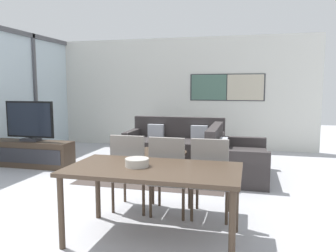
{
  "coord_description": "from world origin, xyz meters",
  "views": [
    {
      "loc": [
        1.94,
        -2.46,
        1.56
      ],
      "look_at": [
        0.7,
        2.48,
        0.95
      ],
      "focal_mm": 35.0,
      "sensor_mm": 36.0,
      "label": 1
    }
  ],
  "objects_px": {
    "sofa_side": "(233,161)",
    "dining_chair_right": "(211,175)",
    "dining_chair_centre": "(169,173)",
    "coffee_table": "(159,157)",
    "television": "(30,121)",
    "fruit_bowl": "(137,162)",
    "dining_chair_left": "(131,170)",
    "tv_console": "(31,154)",
    "sofa_main": "(176,146)",
    "dining_table": "(153,175)"
  },
  "relations": [
    {
      "from": "dining_chair_left",
      "to": "dining_chair_right",
      "type": "xyz_separation_m",
      "value": [
        1.0,
        -0.02,
        0.0
      ]
    },
    {
      "from": "dining_chair_centre",
      "to": "tv_console",
      "type": "bearing_deg",
      "value": 151.55
    },
    {
      "from": "dining_chair_left",
      "to": "fruit_bowl",
      "type": "xyz_separation_m",
      "value": [
        0.33,
        -0.69,
        0.27
      ]
    },
    {
      "from": "tv_console",
      "to": "dining_table",
      "type": "xyz_separation_m",
      "value": [
        3.22,
        -2.4,
        0.43
      ]
    },
    {
      "from": "dining_table",
      "to": "dining_chair_right",
      "type": "relative_size",
      "value": 1.77
    },
    {
      "from": "sofa_main",
      "to": "sofa_side",
      "type": "relative_size",
      "value": 1.34
    },
    {
      "from": "sofa_side",
      "to": "dining_chair_centre",
      "type": "xyz_separation_m",
      "value": [
        -0.66,
        -1.97,
        0.25
      ]
    },
    {
      "from": "sofa_main",
      "to": "television",
      "type": "bearing_deg",
      "value": -150.79
    },
    {
      "from": "sofa_side",
      "to": "dining_chair_centre",
      "type": "bearing_deg",
      "value": 161.35
    },
    {
      "from": "sofa_main",
      "to": "dining_chair_right",
      "type": "bearing_deg",
      "value": -70.4
    },
    {
      "from": "dining_chair_right",
      "to": "sofa_main",
      "type": "bearing_deg",
      "value": 109.6
    },
    {
      "from": "tv_console",
      "to": "sofa_side",
      "type": "bearing_deg",
      "value": 3.25
    },
    {
      "from": "tv_console",
      "to": "television",
      "type": "height_order",
      "value": "television"
    },
    {
      "from": "television",
      "to": "dining_chair_centre",
      "type": "distance_m",
      "value": 3.68
    },
    {
      "from": "television",
      "to": "dining_chair_centre",
      "type": "bearing_deg",
      "value": -28.46
    },
    {
      "from": "dining_table",
      "to": "dining_chair_right",
      "type": "height_order",
      "value": "dining_chair_right"
    },
    {
      "from": "television",
      "to": "tv_console",
      "type": "bearing_deg",
      "value": -90.0
    },
    {
      "from": "tv_console",
      "to": "dining_chair_left",
      "type": "relative_size",
      "value": 1.73
    },
    {
      "from": "television",
      "to": "dining_table",
      "type": "xyz_separation_m",
      "value": [
        3.22,
        -2.41,
        -0.21
      ]
    },
    {
      "from": "dining_chair_left",
      "to": "dining_chair_centre",
      "type": "distance_m",
      "value": 0.5
    },
    {
      "from": "dining_chair_right",
      "to": "tv_console",
      "type": "bearing_deg",
      "value": 155.01
    },
    {
      "from": "television",
      "to": "fruit_bowl",
      "type": "xyz_separation_m",
      "value": [
        3.05,
        -2.4,
        -0.09
      ]
    },
    {
      "from": "dining_chair_centre",
      "to": "dining_chair_right",
      "type": "height_order",
      "value": "same"
    },
    {
      "from": "sofa_main",
      "to": "dining_table",
      "type": "relative_size",
      "value": 1.2
    },
    {
      "from": "coffee_table",
      "to": "dining_chair_centre",
      "type": "relative_size",
      "value": 1.02
    },
    {
      "from": "television",
      "to": "dining_chair_right",
      "type": "bearing_deg",
      "value": -25.0
    },
    {
      "from": "tv_console",
      "to": "dining_chair_left",
      "type": "distance_m",
      "value": 3.23
    },
    {
      "from": "sofa_side",
      "to": "dining_chair_right",
      "type": "relative_size",
      "value": 1.58
    },
    {
      "from": "fruit_bowl",
      "to": "sofa_side",
      "type": "bearing_deg",
      "value": 72.31
    },
    {
      "from": "coffee_table",
      "to": "dining_chair_left",
      "type": "height_order",
      "value": "dining_chair_left"
    },
    {
      "from": "coffee_table",
      "to": "fruit_bowl",
      "type": "bearing_deg",
      "value": -79.37
    },
    {
      "from": "dining_chair_centre",
      "to": "fruit_bowl",
      "type": "relative_size",
      "value": 3.99
    },
    {
      "from": "dining_chair_centre",
      "to": "fruit_bowl",
      "type": "height_order",
      "value": "dining_chair_centre"
    },
    {
      "from": "tv_console",
      "to": "television",
      "type": "distance_m",
      "value": 0.64
    },
    {
      "from": "dining_chair_right",
      "to": "sofa_side",
      "type": "bearing_deg",
      "value": 85.18
    },
    {
      "from": "tv_console",
      "to": "sofa_main",
      "type": "xyz_separation_m",
      "value": [
        2.59,
        1.45,
        0.02
      ]
    },
    {
      "from": "sofa_side",
      "to": "dining_chair_left",
      "type": "xyz_separation_m",
      "value": [
        -1.16,
        -1.93,
        0.25
      ]
    },
    {
      "from": "sofa_main",
      "to": "dining_chair_right",
      "type": "distance_m",
      "value": 3.39
    },
    {
      "from": "fruit_bowl",
      "to": "television",
      "type": "bearing_deg",
      "value": 141.79
    },
    {
      "from": "tv_console",
      "to": "dining_chair_centre",
      "type": "distance_m",
      "value": 3.67
    },
    {
      "from": "sofa_side",
      "to": "dining_chair_left",
      "type": "bearing_deg",
      "value": 148.99
    },
    {
      "from": "tv_console",
      "to": "sofa_main",
      "type": "relative_size",
      "value": 0.81
    },
    {
      "from": "sofa_main",
      "to": "fruit_bowl",
      "type": "xyz_separation_m",
      "value": [
        0.46,
        -3.85,
        0.53
      ]
    },
    {
      "from": "fruit_bowl",
      "to": "dining_chair_centre",
      "type": "bearing_deg",
      "value": 75.27
    },
    {
      "from": "dining_table",
      "to": "dining_chair_left",
      "type": "distance_m",
      "value": 0.87
    },
    {
      "from": "sofa_side",
      "to": "dining_chair_left",
      "type": "relative_size",
      "value": 1.58
    },
    {
      "from": "coffee_table",
      "to": "television",
      "type": "bearing_deg",
      "value": -178.65
    },
    {
      "from": "sofa_side",
      "to": "dining_chair_centre",
      "type": "relative_size",
      "value": 1.58
    },
    {
      "from": "sofa_side",
      "to": "dining_chair_left",
      "type": "distance_m",
      "value": 2.27
    },
    {
      "from": "dining_chair_centre",
      "to": "dining_chair_left",
      "type": "bearing_deg",
      "value": 176.21
    }
  ]
}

